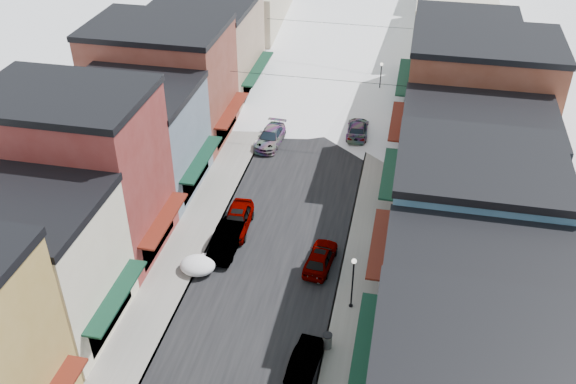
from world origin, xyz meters
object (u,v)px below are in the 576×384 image
at_px(trash_can, 327,341).
at_px(car_dark_hatch, 227,240).
at_px(streetlamp_near, 353,277).
at_px(car_silver_sedan, 237,220).
at_px(car_green_sedan, 305,360).

bearing_deg(trash_can, car_dark_hatch, 137.09).
relative_size(car_dark_hatch, streetlamp_near, 1.23).
xyz_separation_m(trash_can, streetlamp_near, (1.00, 3.85, 2.01)).
xyz_separation_m(car_silver_sedan, trash_can, (8.70, -10.72, -0.16)).
relative_size(car_silver_sedan, streetlamp_near, 1.22).
bearing_deg(car_dark_hatch, streetlamp_near, -22.97).
relative_size(car_dark_hatch, car_green_sedan, 1.18).
height_order(car_silver_sedan, streetlamp_near, streetlamp_near).
distance_m(car_silver_sedan, car_green_sedan, 14.67).
bearing_deg(car_green_sedan, trash_can, -115.40).
distance_m(car_dark_hatch, trash_can, 12.01).
height_order(car_green_sedan, streetlamp_near, streetlamp_near).
bearing_deg(trash_can, car_silver_sedan, 129.06).
relative_size(car_silver_sedan, trash_can, 4.71).
bearing_deg(car_green_sedan, car_dark_hatch, -47.29).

